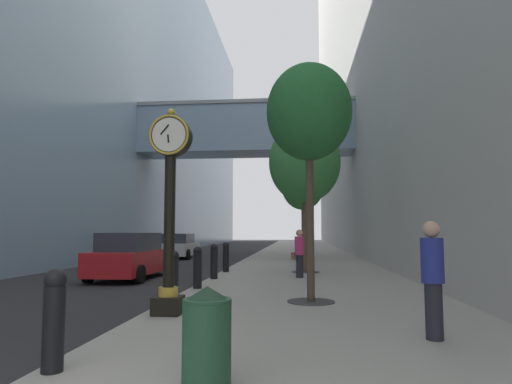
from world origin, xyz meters
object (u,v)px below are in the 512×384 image
(bollard_nearest, at_px, (54,317))
(street_tree_near, at_px, (309,114))
(car_red_near, at_px, (131,256))
(bollard_sixth, at_px, (226,256))
(bollard_fourth, at_px, (198,266))
(bollard_third, at_px, (173,275))
(pedestrian_walking, at_px, (299,252))
(street_clock, at_px, (170,200))
(street_tree_mid_far, at_px, (303,186))
(street_tree_mid_near, at_px, (305,162))
(pedestrian_by_clock, at_px, (433,276))
(bollard_fifth, at_px, (214,260))
(car_silver_mid, at_px, (179,246))
(trash_bin, at_px, (207,335))

(bollard_nearest, relative_size, street_tree_near, 0.21)
(car_red_near, bearing_deg, bollard_sixth, 23.94)
(bollard_fourth, bearing_deg, bollard_third, -90.00)
(bollard_sixth, relative_size, pedestrian_walking, 0.71)
(street_clock, relative_size, street_tree_mid_far, 0.74)
(street_tree_near, xyz_separation_m, street_tree_mid_near, (-0.00, 7.35, -0.04))
(bollard_nearest, height_order, bollard_sixth, same)
(bollard_fourth, xyz_separation_m, car_red_near, (-3.32, 3.49, 0.06))
(street_tree_mid_near, distance_m, car_red_near, 7.66)
(pedestrian_walking, distance_m, car_red_near, 6.23)
(bollard_third, distance_m, pedestrian_by_clock, 5.75)
(bollard_nearest, distance_m, bollard_third, 4.97)
(bollard_fifth, distance_m, car_silver_mid, 13.73)
(bollard_fourth, height_order, pedestrian_by_clock, pedestrian_by_clock)
(bollard_third, xyz_separation_m, pedestrian_walking, (2.90, 5.64, 0.26))
(bollard_nearest, bearing_deg, trash_bin, -10.22)
(bollard_sixth, relative_size, street_tree_mid_near, 0.20)
(street_tree_near, bearing_deg, bollard_nearest, -120.46)
(trash_bin, bearing_deg, bollard_nearest, 169.78)
(bollard_third, bearing_deg, street_tree_mid_near, 67.86)
(bollard_third, relative_size, street_tree_mid_near, 0.20)
(pedestrian_by_clock, bearing_deg, street_clock, 161.03)
(bollard_sixth, bearing_deg, street_tree_mid_near, 5.23)
(trash_bin, xyz_separation_m, pedestrian_walking, (1.01, 10.95, 0.34))
(street_clock, distance_m, pedestrian_by_clock, 5.03)
(bollard_fifth, xyz_separation_m, car_red_near, (-3.32, 1.01, 0.06))
(street_clock, bearing_deg, bollard_sixth, 91.98)
(street_tree_mid_far, distance_m, car_silver_mid, 9.10)
(car_red_near, bearing_deg, bollard_fourth, -46.46)
(street_clock, bearing_deg, street_tree_mid_near, 72.71)
(bollard_sixth, height_order, street_tree_near, street_tree_near)
(bollard_fifth, distance_m, street_tree_mid_near, 5.64)
(bollard_nearest, xyz_separation_m, pedestrian_by_clock, (4.90, 1.99, 0.33))
(street_tree_mid_far, relative_size, pedestrian_by_clock, 3.13)
(bollard_nearest, bearing_deg, car_silver_mid, 101.82)
(bollard_fifth, relative_size, car_red_near, 0.26)
(street_clock, relative_size, bollard_nearest, 3.47)
(bollard_fifth, distance_m, street_tree_near, 6.73)
(bollard_third, distance_m, bollard_fifth, 4.97)
(street_tree_near, relative_size, trash_bin, 5.37)
(street_tree_mid_far, relative_size, pedestrian_walking, 3.34)
(bollard_fourth, xyz_separation_m, street_tree_mid_far, (3.15, 12.60, 3.56))
(bollard_third, bearing_deg, bollard_sixth, 90.00)
(street_tree_mid_near, xyz_separation_m, car_red_near, (-6.47, -1.76, -3.71))
(bollard_nearest, distance_m, street_tree_mid_far, 20.61)
(bollard_fourth, xyz_separation_m, pedestrian_by_clock, (4.90, -5.46, 0.33))
(street_clock, xyz_separation_m, street_tree_mid_far, (2.84, 16.48, 1.92))
(street_tree_near, height_order, pedestrian_walking, street_tree_near)
(bollard_third, relative_size, street_tree_near, 0.21)
(trash_bin, bearing_deg, car_red_near, 114.81)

